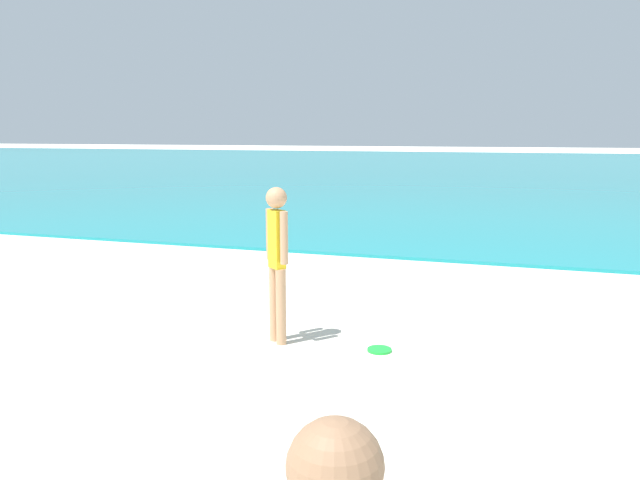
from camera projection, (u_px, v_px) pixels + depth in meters
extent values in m
cube|color=teal|center=(482.00, 167.00, 38.91)|extent=(160.00, 60.00, 0.06)
cylinder|color=tan|center=(281.00, 307.00, 6.38)|extent=(0.11, 0.11, 0.81)
cylinder|color=tan|center=(274.00, 304.00, 6.49)|extent=(0.11, 0.11, 0.81)
cube|color=yellow|center=(277.00, 239.00, 6.31)|extent=(0.22, 0.21, 0.60)
sphere|color=tan|center=(276.00, 198.00, 6.24)|extent=(0.22, 0.22, 0.22)
cylinder|color=tan|center=(284.00, 238.00, 6.18)|extent=(0.08, 0.08, 0.54)
cylinder|color=tan|center=(270.00, 234.00, 6.43)|extent=(0.08, 0.08, 0.54)
cylinder|color=green|center=(379.00, 350.00, 6.23)|extent=(0.25, 0.25, 0.03)
sphere|color=#936B4C|center=(335.00, 467.00, 1.30)|extent=(0.21, 0.21, 0.21)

